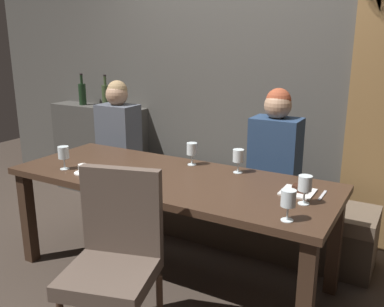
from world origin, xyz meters
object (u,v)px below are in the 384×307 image
diner_redhead (118,128)px  wine_glass_far_right (288,199)px  wine_glass_center_back (191,150)px  wine_bottle_pale_label (106,95)px  wine_glass_near_right (64,154)px  wine_glass_end_right (238,157)px  dessert_plate (298,191)px  wine_glass_center_front (305,184)px  fork_on_table (322,195)px  dining_table (170,188)px  banquette_bench (216,211)px  diner_bearded (276,147)px  chair_near_side (115,251)px  wine_bottle_dark_red (82,93)px  espresso_cup (83,170)px

diner_redhead → wine_glass_far_right: size_ratio=4.98×
wine_glass_center_back → wine_bottle_pale_label: bearing=152.7°
wine_glass_near_right → wine_glass_far_right: 1.62m
wine_glass_end_right → dessert_plate: size_ratio=0.86×
wine_glass_center_back → wine_glass_near_right: 0.90m
wine_glass_center_front → fork_on_table: 0.22m
dining_table → wine_glass_center_front: size_ratio=13.41×
banquette_bench → diner_bearded: (0.49, 0.01, 0.62)m
wine_glass_center_back → diner_redhead: bearing=157.9°
chair_near_side → fork_on_table: 1.22m
wine_bottle_dark_red → dessert_plate: wine_bottle_dark_red is taller
wine_glass_far_right → espresso_cup: bearing=177.6°
dining_table → espresso_cup: bearing=-156.0°
wine_bottle_pale_label → wine_glass_center_back: 1.62m
dining_table → wine_glass_near_right: size_ratio=13.41×
wine_glass_end_right → wine_glass_far_right: same height
dessert_plate → fork_on_table: 0.14m
diner_bearded → dining_table: bearing=-124.5°
fork_on_table → espresso_cup: bearing=-166.2°
wine_glass_center_back → wine_glass_end_right: (0.37, -0.00, -0.00)m
banquette_bench → espresso_cup: size_ratio=20.83×
diner_redhead → dessert_plate: bearing=-17.7°
dining_table → wine_glass_center_back: bearing=90.7°
dining_table → diner_redhead: 1.25m
diner_bearded → espresso_cup: (-1.03, -0.95, -0.08)m
diner_redhead → wine_glass_center_front: bearing=-21.2°
wine_bottle_dark_red → fork_on_table: bearing=-18.0°
banquette_bench → wine_glass_near_right: wine_glass_near_right is taller
banquette_bench → wine_glass_far_right: (0.90, -1.00, 0.63)m
wine_bottle_dark_red → espresso_cup: wine_bottle_dark_red is taller
espresso_cup → dining_table: bearing=24.0°
wine_glass_near_right → dining_table: bearing=18.1°
wine_glass_near_right → wine_glass_far_right: bearing=-2.3°
wine_glass_near_right → wine_glass_center_back: bearing=36.4°
diner_bearded → wine_glass_near_right: bearing=-142.1°
chair_near_side → espresso_cup: (-0.67, 0.48, 0.21)m
wine_bottle_dark_red → wine_glass_end_right: 2.23m
banquette_bench → wine_glass_center_back: (-0.00, -0.40, 0.62)m
banquette_bench → wine_glass_center_front: (0.91, -0.74, 0.63)m
chair_near_side → wine_glass_center_back: bearing=96.9°
diner_redhead → fork_on_table: (1.98, -0.57, -0.09)m
diner_bearded → wine_glass_center_back: (-0.49, -0.41, 0.01)m
wine_glass_center_back → diner_bearded: bearing=40.1°
espresso_cup → wine_bottle_dark_red: bearing=133.3°
wine_bottle_pale_label → dessert_plate: (2.27, -0.92, -0.32)m
wine_bottle_pale_label → wine_glass_near_right: wine_bottle_pale_label is taller
wine_glass_end_right → fork_on_table: wine_glass_end_right is taller
wine_glass_center_front → wine_glass_center_back: 0.97m
diner_bearded → dessert_plate: 0.69m
espresso_cup → fork_on_table: size_ratio=0.71×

